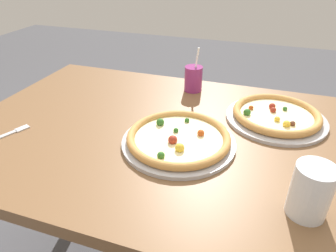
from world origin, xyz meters
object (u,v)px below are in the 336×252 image
at_px(drink_cup_colored, 193,79).
at_px(pizza_near, 179,139).
at_px(water_cup_clear, 311,191).
at_px(fork, 2,137).
at_px(pizza_far, 276,116).

bearing_deg(drink_cup_colored, pizza_near, -81.74).
distance_m(water_cup_clear, fork, 0.90).
height_order(pizza_far, drink_cup_colored, drink_cup_colored).
bearing_deg(pizza_near, drink_cup_colored, 98.26).
relative_size(drink_cup_colored, water_cup_clear, 1.42).
relative_size(pizza_near, pizza_far, 1.02).
bearing_deg(drink_cup_colored, fork, -131.51).
bearing_deg(pizza_far, drink_cup_colored, 155.23).
bearing_deg(water_cup_clear, pizza_far, 99.98).
bearing_deg(water_cup_clear, drink_cup_colored, 125.35).
distance_m(pizza_far, fork, 0.92).
height_order(pizza_far, water_cup_clear, water_cup_clear).
xyz_separation_m(drink_cup_colored, fork, (-0.49, -0.55, -0.05)).
bearing_deg(pizza_near, pizza_far, 41.75).
distance_m(pizza_near, fork, 0.57).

